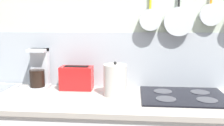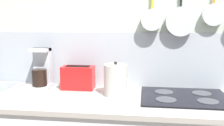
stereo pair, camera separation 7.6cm
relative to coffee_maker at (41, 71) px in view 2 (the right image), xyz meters
The scene contains 6 objects.
wall_back 0.75m from the coffee_maker, 11.88° to the left, with size 7.20×0.16×2.60m.
countertop 0.73m from the coffee_maker, 18.39° to the right, with size 2.80×0.66×0.03m.
coffee_maker is the anchor object (origin of this frame).
toaster 0.33m from the coffee_maker, ahead, with size 0.28×0.14×0.20m.
kettle 0.68m from the coffee_maker, 13.25° to the right, with size 0.18×0.18×0.26m.
cooktop 1.19m from the coffee_maker, ahead, with size 0.64×0.49×0.01m.
Camera 2 is at (0.19, -1.77, 1.45)m, focal length 40.00 mm.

